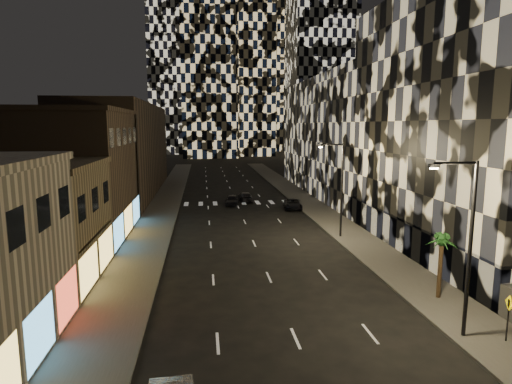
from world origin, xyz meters
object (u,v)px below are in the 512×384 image
object	(u,v)px
palm_tree	(442,245)
car_dark_oncoming	(246,197)
car_dark_midlane	(232,200)
ped_sign	(509,311)
streetlight_near	(466,237)
streetlight_far	(340,183)
car_dark_rightlane	(293,204)

from	to	relation	value
palm_tree	car_dark_oncoming	bearing A→B (deg)	103.21
car_dark_midlane	palm_tree	world-z (taller)	palm_tree
car_dark_oncoming	ped_sign	xyz separation A→B (m)	(8.94, -42.05, 1.09)
streetlight_near	streetlight_far	world-z (taller)	same
streetlight_near	car_dark_rightlane	world-z (taller)	streetlight_near
car_dark_midlane	ped_sign	xyz separation A→B (m)	(11.06, -39.31, 1.06)
streetlight_far	car_dark_midlane	xyz separation A→B (m)	(-9.05, 18.49, -4.66)
car_dark_rightlane	palm_tree	distance (m)	30.22
streetlight_near	ped_sign	world-z (taller)	streetlight_near
ped_sign	car_dark_rightlane	bearing A→B (deg)	109.58
streetlight_near	ped_sign	xyz separation A→B (m)	(2.01, -0.82, -3.61)
car_dark_midlane	car_dark_oncoming	distance (m)	3.47
streetlight_far	car_dark_rightlane	world-z (taller)	streetlight_far
streetlight_far	car_dark_oncoming	xyz separation A→B (m)	(-6.93, 21.23, -4.70)
streetlight_near	streetlight_far	xyz separation A→B (m)	(0.00, 20.00, 0.00)
car_dark_rightlane	ped_sign	bearing A→B (deg)	-76.77
streetlight_far	palm_tree	distance (m)	15.40
streetlight_near	palm_tree	world-z (taller)	streetlight_near
streetlight_far	ped_sign	distance (m)	21.23
streetlight_near	palm_tree	bearing A→B (deg)	71.28
car_dark_oncoming	ped_sign	world-z (taller)	ped_sign
streetlight_near	car_dark_oncoming	size ratio (longest dim) A/B	2.00
streetlight_near	ped_sign	bearing A→B (deg)	-22.28
streetlight_near	streetlight_far	distance (m)	20.00
streetlight_far	palm_tree	bearing A→B (deg)	-83.91
ped_sign	palm_tree	size ratio (longest dim) A/B	0.58
streetlight_far	car_dark_rightlane	distance (m)	15.52
streetlight_near	ped_sign	size ratio (longest dim) A/B	3.77
streetlight_far	car_dark_oncoming	bearing A→B (deg)	108.07
car_dark_oncoming	car_dark_rightlane	bearing A→B (deg)	131.73
streetlight_far	car_dark_oncoming	size ratio (longest dim) A/B	2.00
streetlight_far	car_dark_oncoming	world-z (taller)	streetlight_far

